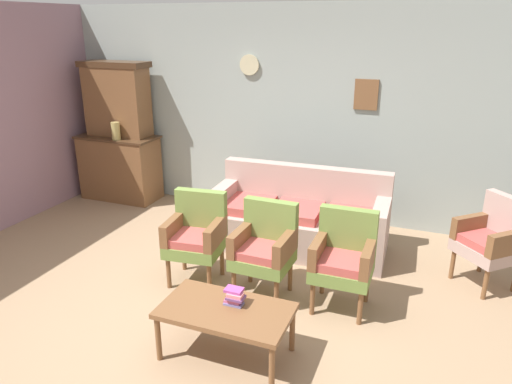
# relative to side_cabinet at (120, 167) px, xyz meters

# --- Properties ---
(ground_plane) EXTENTS (7.68, 7.68, 0.00)m
(ground_plane) POSITION_rel_side_cabinet_xyz_m (2.51, -2.25, -0.47)
(ground_plane) COLOR #997A5B
(wall_back_with_decor) EXTENTS (6.40, 0.09, 2.70)m
(wall_back_with_decor) POSITION_rel_side_cabinet_xyz_m (2.51, 0.38, 0.89)
(wall_back_with_decor) COLOR #939E99
(wall_back_with_decor) RESTS_ON ground
(side_cabinet) EXTENTS (1.16, 0.55, 0.93)m
(side_cabinet) POSITION_rel_side_cabinet_xyz_m (0.00, 0.00, 0.00)
(side_cabinet) COLOR brown
(side_cabinet) RESTS_ON ground
(cabinet_upper_hutch) EXTENTS (0.99, 0.38, 1.03)m
(cabinet_upper_hutch) POSITION_rel_side_cabinet_xyz_m (0.00, 0.08, 0.98)
(cabinet_upper_hutch) COLOR brown
(cabinet_upper_hutch) RESTS_ON side_cabinet
(vase_on_cabinet) EXTENTS (0.12, 0.12, 0.24)m
(vase_on_cabinet) POSITION_rel_side_cabinet_xyz_m (0.13, -0.18, 0.58)
(vase_on_cabinet) COLOR tan
(vase_on_cabinet) RESTS_ON side_cabinet
(floral_couch) EXTENTS (2.00, 0.87, 0.90)m
(floral_couch) POSITION_rel_side_cabinet_xyz_m (2.91, -0.63, -0.14)
(floral_couch) COLOR tan
(floral_couch) RESTS_ON ground
(armchair_near_couch_end) EXTENTS (0.57, 0.55, 0.90)m
(armchair_near_couch_end) POSITION_rel_side_cabinet_xyz_m (2.17, -1.71, 0.03)
(armchair_near_couch_end) COLOR olive
(armchair_near_couch_end) RESTS_ON ground
(armchair_row_middle) EXTENTS (0.53, 0.50, 0.90)m
(armchair_row_middle) POSITION_rel_side_cabinet_xyz_m (2.89, -1.72, 0.03)
(armchair_row_middle) COLOR olive
(armchair_row_middle) RESTS_ON ground
(armchair_by_doorway) EXTENTS (0.52, 0.49, 0.90)m
(armchair_by_doorway) POSITION_rel_side_cabinet_xyz_m (3.62, -1.66, 0.03)
(armchair_by_doorway) COLOR olive
(armchair_by_doorway) RESTS_ON ground
(wingback_chair_by_fireplace) EXTENTS (0.71, 0.71, 0.90)m
(wingback_chair_by_fireplace) POSITION_rel_side_cabinet_xyz_m (4.89, -0.75, 0.03)
(wingback_chair_by_fireplace) COLOR tan
(wingback_chair_by_fireplace) RESTS_ON ground
(coffee_table) EXTENTS (1.00, 0.56, 0.42)m
(coffee_table) POSITION_rel_side_cabinet_xyz_m (2.93, -2.68, -0.09)
(coffee_table) COLOR brown
(coffee_table) RESTS_ON ground
(book_stack_on_table) EXTENTS (0.16, 0.13, 0.13)m
(book_stack_on_table) POSITION_rel_side_cabinet_xyz_m (2.97, -2.60, 0.02)
(book_stack_on_table) COLOR #7671AC
(book_stack_on_table) RESTS_ON coffee_table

